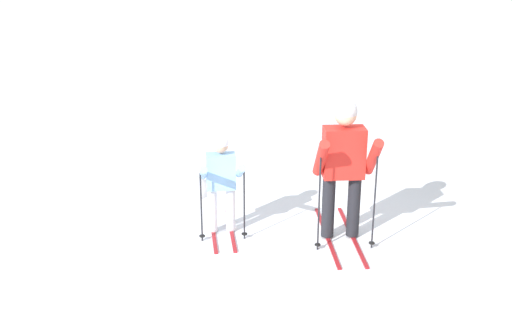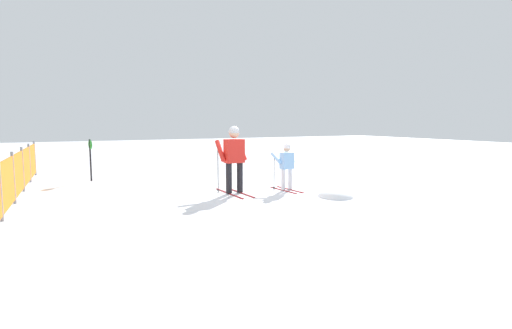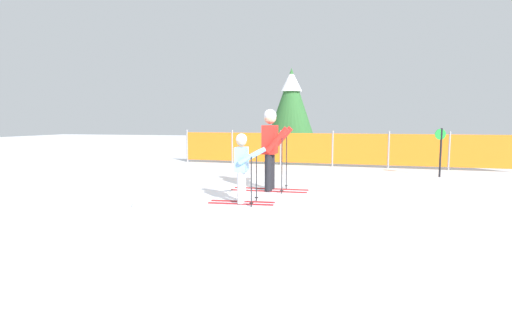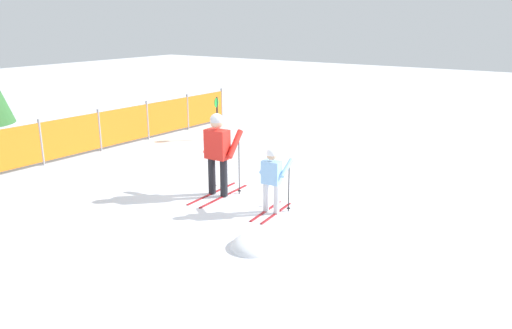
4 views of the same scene
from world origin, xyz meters
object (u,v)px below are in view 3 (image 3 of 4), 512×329
(safety_fence, at_px, (333,149))
(trail_marker, at_px, (441,147))
(skier_child, at_px, (243,162))
(skier_adult, at_px, (271,143))
(conifer_far, at_px, (291,103))

(safety_fence, xyz_separation_m, trail_marker, (2.85, -1.77, 0.22))
(skier_child, bearing_deg, skier_adult, 77.02)
(skier_adult, relative_size, skier_child, 1.37)
(skier_child, distance_m, safety_fence, 6.35)
(skier_adult, height_order, conifer_far, conifer_far)
(skier_child, relative_size, safety_fence, 0.12)
(safety_fence, bearing_deg, skier_adult, -101.29)
(trail_marker, bearing_deg, conifer_far, 135.84)
(trail_marker, bearing_deg, skier_adult, -141.21)
(conifer_far, bearing_deg, safety_fence, -56.78)
(trail_marker, bearing_deg, safety_fence, 148.17)
(skier_child, relative_size, trail_marker, 0.97)
(safety_fence, distance_m, trail_marker, 3.36)
(skier_child, xyz_separation_m, trail_marker, (4.01, 4.47, 0.06))
(safety_fence, relative_size, trail_marker, 8.07)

